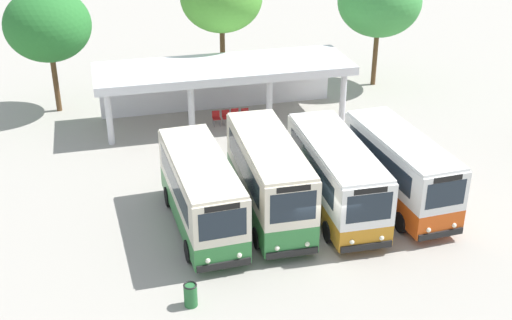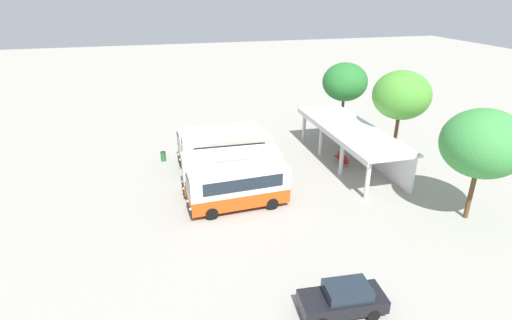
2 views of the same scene
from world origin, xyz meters
The scene contains 15 objects.
ground_plane centered at (0.00, 0.00, 0.00)m, with size 180.00×180.00×0.00m, color #A39E93.
city_bus_nearest_orange centered at (-4.27, 2.73, 1.79)m, with size 2.60×7.51×3.24m.
city_bus_second_in_row centered at (-1.29, 2.93, 1.96)m, with size 2.42×7.60×3.57m.
city_bus_middle_cream centered at (1.69, 2.75, 1.80)m, with size 2.50×7.84×3.25m.
city_bus_fourth_amber centered at (4.67, 2.63, 1.81)m, with size 2.57×7.46×3.28m.
parked_car_flank centered at (16.10, 5.41, 0.83)m, with size 2.08×4.36×1.62m.
terminal_canopy centered at (-0.89, 14.74, 2.56)m, with size 14.62×4.63×3.40m.
waiting_chair_end_by_column centered at (-1.53, 13.51, 0.52)m, with size 0.44×0.44×0.86m.
waiting_chair_second_from_end centered at (-0.96, 13.50, 0.52)m, with size 0.44×0.44×0.86m.
waiting_chair_middle_seat centered at (-0.38, 13.60, 0.52)m, with size 0.44×0.44×0.86m.
waiting_chair_fourth_seat centered at (0.19, 13.49, 0.52)m, with size 0.44×0.44×0.86m.
roadside_tree_behind_canopy centered at (-0.09, 18.40, 6.27)m, with size 5.02×5.02×8.42m.
roadside_tree_east_of_canopy centered at (10.10, 17.86, 5.59)m, with size 5.36×5.36×7.88m.
roadside_tree_west_of_canopy centered at (-10.38, 18.16, 5.27)m, with size 4.98×4.98×7.40m.
litter_bin_apron centered at (-5.58, -2.32, 0.46)m, with size 0.49×0.49×0.90m.
Camera 2 is at (29.87, -2.69, 14.99)m, focal length 28.05 mm.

